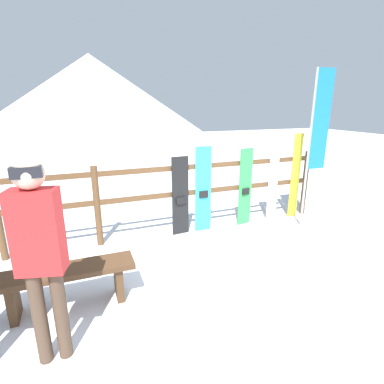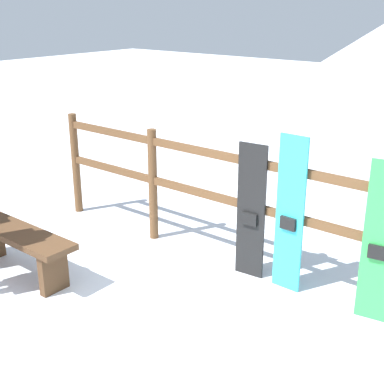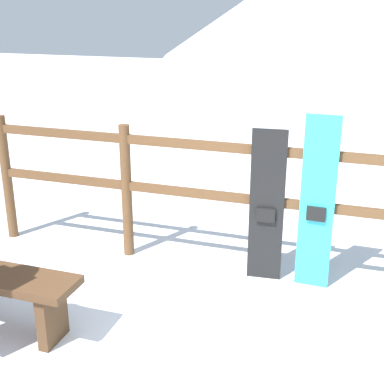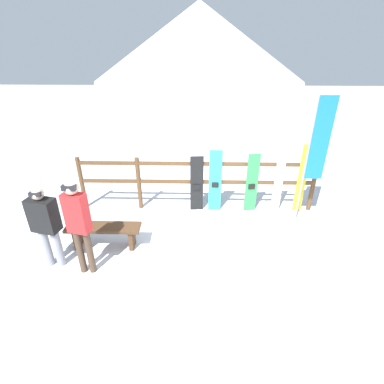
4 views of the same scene
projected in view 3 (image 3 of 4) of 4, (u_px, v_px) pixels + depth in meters
name	position (u px, v px, depth m)	size (l,w,h in m)	color
fence	(268.00, 196.00, 4.59)	(5.46, 0.10, 1.29)	brown
snowboard_black_stripe	(267.00, 207.00, 4.57)	(0.30, 0.07, 1.36)	black
snowboard_cyan	(317.00, 205.00, 4.42)	(0.28, 0.06, 1.50)	#2DBFCC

